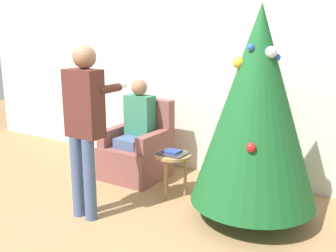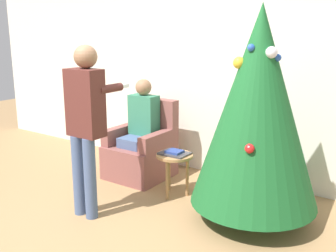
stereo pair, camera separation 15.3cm
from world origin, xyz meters
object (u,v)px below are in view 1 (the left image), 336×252
Objects in this scene: armchair at (138,151)px; person_seated at (136,125)px; person_standing at (85,118)px; christmas_tree at (257,107)px; side_stool at (172,161)px.

person_seated is at bearing -90.00° from armchair.
christmas_tree is at bearing 30.19° from person_standing.
christmas_tree is 1.67× the size of person_seated.
person_seated is (-1.64, 0.30, -0.45)m from christmas_tree.
person_seated is at bearing 101.65° from person_standing.
side_stool is (-0.95, 0.05, -0.72)m from christmas_tree.
person_seated reaches higher than armchair.
armchair is 0.58× the size of person_standing.
person_standing is at bearing -117.93° from side_stool.
christmas_tree is 1.22× the size of person_standing.
person_standing is at bearing -149.81° from christmas_tree.
person_seated is (0.00, -0.03, 0.34)m from armchair.
christmas_tree reaches higher than person_seated.
armchair reaches higher than side_stool.
person_standing is at bearing -78.64° from armchair.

